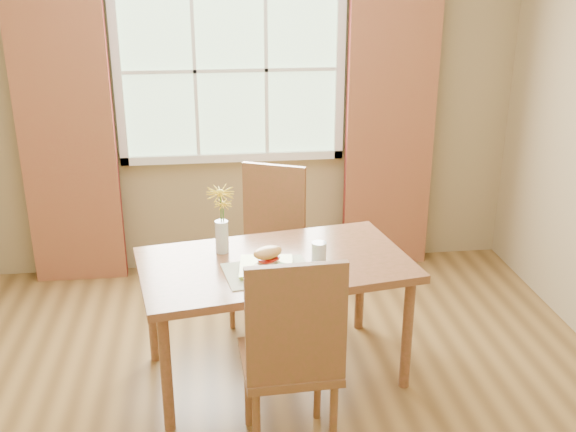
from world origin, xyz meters
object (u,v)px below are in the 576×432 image
Objects in this scene: dining_table at (275,273)px; water_glass at (319,253)px; croissant_sandwich at (268,259)px; chair_near at (292,352)px; flower_vase at (221,214)px; chair_far at (269,237)px.

dining_table is 0.27m from water_glass.
croissant_sandwich is at bearing -162.31° from water_glass.
chair_near is at bearing -109.09° from water_glass.
flower_vase is at bearing 157.44° from water_glass.
chair_near reaches higher than croissant_sandwich.
water_glass is (0.23, 0.66, 0.18)m from chair_near.
dining_table is at bearing 166.72° from water_glass.
water_glass is (0.23, -0.05, 0.13)m from dining_table.
chair_near is 1.05× the size of chair_far.
chair_far is (0.04, 0.70, -0.08)m from dining_table.
chair_far is at bearing 60.14° from flower_vase.
chair_near is at bearing -99.32° from dining_table.
water_glass is at bearing -15.85° from croissant_sandwich.
croissant_sandwich is at bearing 93.16° from chair_near.
croissant_sandwich is 0.40m from flower_vase.
water_glass is at bearing -22.56° from flower_vase.
flower_vase is (-0.22, 0.30, 0.14)m from croissant_sandwich.
chair_near reaches higher than chair_far.
croissant_sandwich is at bearing -71.83° from chair_far.
flower_vase reaches higher than water_glass.
dining_table is 13.00× the size of water_glass.
dining_table is at bearing 87.84° from chair_near.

